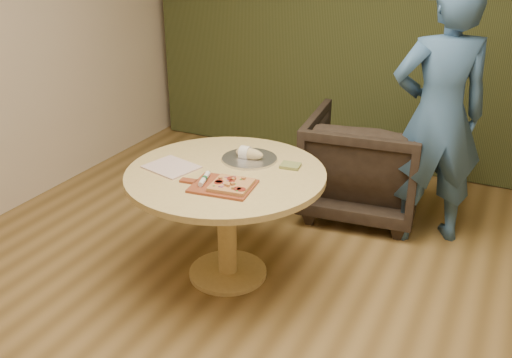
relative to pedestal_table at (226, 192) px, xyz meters
The scene contains 12 objects.
room_shell 1.09m from the pedestal_table, 52.63° to the right, with size 5.04×6.04×2.84m.
curtain 2.48m from the pedestal_table, 78.87° to the left, with size 4.80×0.14×2.78m, color #2B3116.
pedestal_table is the anchor object (origin of this frame).
pizza_paddle 0.27m from the pedestal_table, 67.36° to the right, with size 0.46×0.32×0.01m.
flatbread_pizza 0.31m from the pedestal_table, 53.82° to the right, with size 0.24×0.24×0.04m.
cutlery_roll 0.27m from the pedestal_table, 97.39° to the right, with size 0.07×0.20×0.03m.
newspaper 0.38m from the pedestal_table, 163.33° to the right, with size 0.30×0.25×0.01m, color white.
serving_tray 0.28m from the pedestal_table, 78.15° to the left, with size 0.36×0.36×0.02m.
bread_roll 0.30m from the pedestal_table, 80.27° to the left, with size 0.19×0.09×0.09m.
green_packet 0.44m from the pedestal_table, 35.24° to the left, with size 0.12×0.10×0.02m, color #5C652D.
armchair 1.40m from the pedestal_table, 67.51° to the left, with size 0.87×0.82×0.90m, color black.
person_standing 1.56m from the pedestal_table, 45.74° to the left, with size 0.68×0.45×1.86m, color #33567F.
Camera 1 is at (1.12, -2.21, 2.16)m, focal length 40.00 mm.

